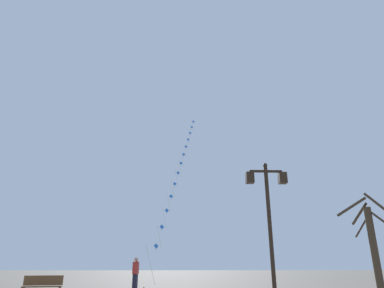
{
  "coord_description": "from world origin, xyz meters",
  "views": [
    {
      "loc": [
        -0.46,
        -2.22,
        1.3
      ],
      "look_at": [
        0.25,
        18.69,
        8.84
      ],
      "focal_mm": 31.57,
      "sensor_mm": 36.0,
      "label": 1
    }
  ],
  "objects": [
    {
      "name": "ground_plane",
      "position": [
        0.0,
        20.0,
        0.0
      ],
      "size": [
        160.0,
        160.0,
        0.0
      ],
      "primitive_type": "plane",
      "color": "#756B5B"
    },
    {
      "name": "twin_lantern_lamp_post",
      "position": [
        2.63,
        9.57,
        3.35
      ],
      "size": [
        1.47,
        0.28,
        4.84
      ],
      "color": "black",
      "rests_on": "ground_plane"
    },
    {
      "name": "park_bench",
      "position": [
        -6.32,
        13.6,
        0.45
      ],
      "size": [
        1.66,
        0.79,
        0.89
      ],
      "rotation": [
        0.0,
        0.0,
        0.23
      ],
      "color": "brown",
      "rests_on": "ground_plane"
    },
    {
      "name": "kite_train",
      "position": [
        -0.62,
        27.92,
        9.65
      ],
      "size": [
        3.69,
        19.54,
        18.8
      ],
      "color": "brown",
      "rests_on": "ground_plane"
    },
    {
      "name": "bare_tree",
      "position": [
        7.07,
        11.26,
        2.04
      ],
      "size": [
        1.88,
        1.87,
        4.11
      ],
      "color": "#423323",
      "rests_on": "ground_plane"
    },
    {
      "name": "kite_flyer",
      "position": [
        -2.77,
        16.73,
        0.9
      ],
      "size": [
        0.31,
        0.62,
        1.71
      ],
      "rotation": [
        0.0,
        0.0,
        1.38
      ],
      "color": "#1E1E2D",
      "rests_on": "ground_plane"
    }
  ]
}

